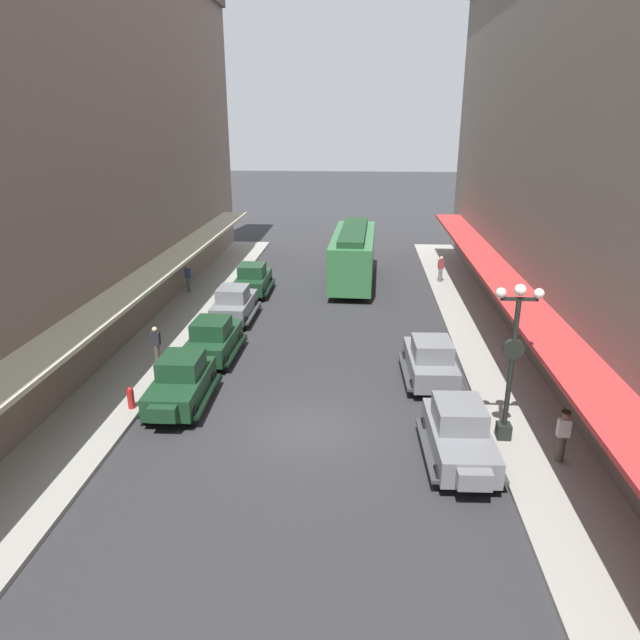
% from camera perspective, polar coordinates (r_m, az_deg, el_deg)
% --- Properties ---
extents(ground_plane, '(200.00, 200.00, 0.00)m').
position_cam_1_polar(ground_plane, '(19.79, -1.30, -10.72)').
color(ground_plane, '#2D2D30').
extents(sidewalk_left, '(3.00, 60.00, 0.15)m').
position_cam_1_polar(sidewalk_left, '(21.72, -21.67, -9.08)').
color(sidewalk_left, '#99968E').
rests_on(sidewalk_left, ground).
extents(sidewalk_right, '(3.00, 60.00, 0.15)m').
position_cam_1_polar(sidewalk_right, '(20.52, 20.43, -10.65)').
color(sidewalk_right, '#99968E').
rests_on(sidewalk_right, ground).
extents(parked_car_0, '(2.28, 4.31, 1.84)m').
position_cam_1_polar(parked_car_0, '(18.17, 13.62, -10.83)').
color(parked_car_0, slate).
rests_on(parked_car_0, ground).
extents(parked_car_1, '(2.17, 4.27, 1.84)m').
position_cam_1_polar(parked_car_1, '(34.43, -6.65, 4.12)').
color(parked_car_1, '#193D23').
rests_on(parked_car_1, ground).
extents(parked_car_2, '(2.28, 4.31, 1.84)m').
position_cam_1_polar(parked_car_2, '(23.10, 10.88, -3.87)').
color(parked_car_2, slate).
rests_on(parked_car_2, ground).
extents(parked_car_3, '(2.20, 4.28, 1.84)m').
position_cam_1_polar(parked_car_3, '(25.31, -10.51, -1.75)').
color(parked_car_3, '#193D23').
rests_on(parked_car_3, ground).
extents(parked_car_4, '(2.21, 4.29, 1.84)m').
position_cam_1_polar(parked_car_4, '(21.49, -13.63, -5.91)').
color(parked_car_4, '#193D23').
rests_on(parked_car_4, ground).
extents(parked_car_5, '(2.17, 4.27, 1.84)m').
position_cam_1_polar(parked_car_5, '(29.93, -8.49, 1.69)').
color(parked_car_5, slate).
rests_on(parked_car_5, ground).
extents(streetcar, '(2.78, 9.67, 3.46)m').
position_cam_1_polar(streetcar, '(36.49, 3.31, 6.64)').
color(streetcar, '#33723F').
rests_on(streetcar, ground).
extents(lamp_post_with_clock, '(1.42, 0.44, 5.16)m').
position_cam_1_polar(lamp_post_with_clock, '(18.68, 18.51, -3.48)').
color(lamp_post_with_clock, black).
rests_on(lamp_post_with_clock, sidewalk_right).
extents(fire_hydrant, '(0.24, 0.24, 0.82)m').
position_cam_1_polar(fire_hydrant, '(21.64, -18.24, -7.31)').
color(fire_hydrant, '#B21E19').
rests_on(fire_hydrant, sidewalk_left).
extents(pedestrian_0, '(0.36, 0.24, 1.64)m').
position_cam_1_polar(pedestrian_0, '(37.03, 11.86, 4.99)').
color(pedestrian_0, slate).
rests_on(pedestrian_0, sidewalk_right).
extents(pedestrian_1, '(0.36, 0.24, 1.64)m').
position_cam_1_polar(pedestrian_1, '(24.96, -15.92, -2.39)').
color(pedestrian_1, '#4C4238').
rests_on(pedestrian_1, sidewalk_left).
extents(pedestrian_2, '(0.36, 0.24, 1.64)m').
position_cam_1_polar(pedestrian_2, '(34.94, -12.92, 4.05)').
color(pedestrian_2, slate).
rests_on(pedestrian_2, sidewalk_left).
extents(pedestrian_3, '(0.36, 0.28, 1.67)m').
position_cam_1_polar(pedestrian_3, '(18.86, 22.90, -10.50)').
color(pedestrian_3, '#4C4238').
rests_on(pedestrian_3, sidewalk_right).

